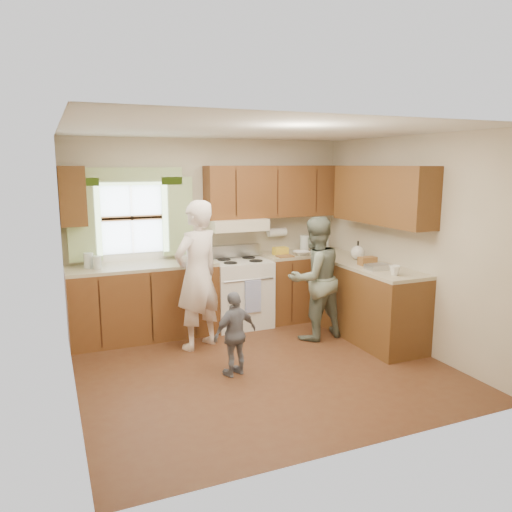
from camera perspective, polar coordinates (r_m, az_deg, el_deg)
name	(u,v)px	position (r m, az deg, el deg)	size (l,w,h in m)	color
room	(262,254)	(5.20, 0.70, 0.27)	(3.80, 3.80, 3.80)	#512A19
kitchen_fixtures	(272,268)	(6.49, 1.85, -1.39)	(3.80, 2.25, 2.15)	#4E2710
stove	(240,292)	(6.78, -1.86, -4.11)	(0.76, 0.67, 1.07)	silver
woman_left	(197,275)	(5.90, -6.73, -2.20)	(0.64, 0.42, 1.77)	white
woman_right	(315,278)	(6.25, 6.72, -2.57)	(0.75, 0.58, 1.54)	#203B27
child	(235,334)	(5.21, -2.39, -8.87)	(0.52, 0.22, 0.89)	slate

